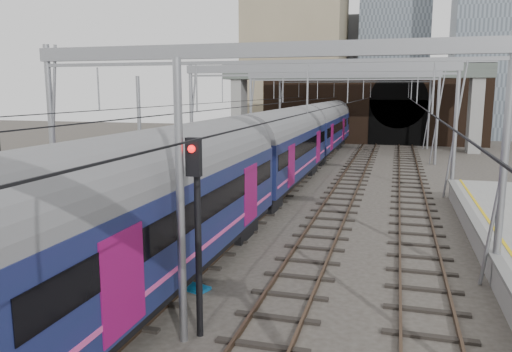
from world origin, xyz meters
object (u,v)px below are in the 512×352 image
(train_second, at_px, (243,144))
(signal_near_left, at_px, (0,214))
(train_main, at_px, (307,136))
(signal_near_centre, at_px, (197,215))

(train_second, distance_m, signal_near_left, 26.17)
(train_main, bearing_deg, signal_near_left, -93.47)
(train_second, bearing_deg, signal_near_left, -85.29)
(train_main, relative_size, train_second, 2.34)
(train_main, height_order, train_second, train_main)
(train_main, distance_m, signal_near_left, 30.68)
(train_main, height_order, signal_near_left, signal_near_left)
(signal_near_centre, bearing_deg, signal_near_left, -152.13)
(train_main, height_order, signal_near_centre, signal_near_centre)
(train_second, relative_size, signal_near_left, 5.42)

